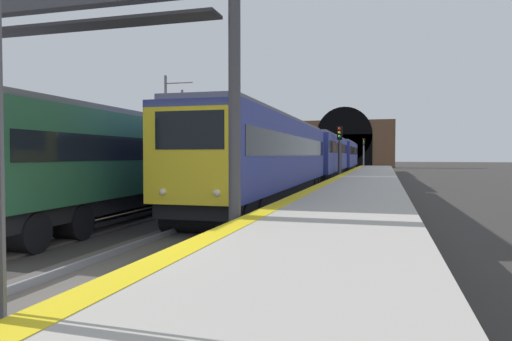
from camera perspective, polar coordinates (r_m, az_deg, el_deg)
ground_plane at (r=8.55m, az=-23.77°, el=-14.34°), size 320.00×320.00×0.00m
platform_right at (r=6.70m, az=5.10°, el=-14.43°), size 112.00×3.90×0.97m
platform_right_edge_strip at (r=7.08m, az=-8.73°, el=-9.47°), size 112.00×0.50×0.01m
track_main_line at (r=8.54m, az=-23.78°, el=-14.07°), size 160.00×2.88×0.21m
train_main_approaching at (r=40.85m, az=8.36°, el=1.90°), size 58.07×3.17×4.12m
train_adjacent_platform at (r=29.03m, az=-3.41°, el=1.65°), size 39.08×3.43×4.78m
railway_signal_mid at (r=35.79m, az=10.34°, el=2.60°), size 0.39×0.38×4.58m
railway_signal_far at (r=77.20m, az=13.24°, el=2.43°), size 0.39×0.38×5.11m
overhead_signal_gantry at (r=12.69m, az=-20.84°, el=13.21°), size 0.70×8.39×6.42m
tunnel_portal at (r=88.54m, az=10.96°, el=3.27°), size 3.09×18.31×11.35m
catenary_mast_near at (r=37.92m, az=-9.10°, el=4.28°), size 0.22×2.11×7.66m
catenary_mast_far at (r=35.31m, az=-11.10°, el=5.01°), size 0.22×2.31×8.33m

